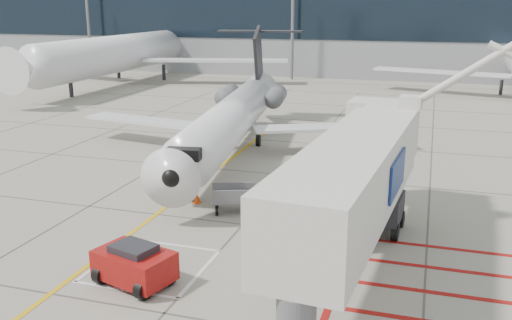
% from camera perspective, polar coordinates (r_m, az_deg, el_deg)
% --- Properties ---
extents(ground_plane, '(260.00, 260.00, 0.00)m').
position_cam_1_polar(ground_plane, '(22.48, -4.61, -10.09)').
color(ground_plane, gray).
rests_on(ground_plane, ground).
extents(regional_jet, '(27.11, 32.26, 7.68)m').
position_cam_1_polar(regional_jet, '(34.50, -3.40, 5.69)').
color(regional_jet, silver).
rests_on(regional_jet, ground_plane).
extents(jet_bridge, '(9.70, 18.14, 7.01)m').
position_cam_1_polar(jet_bridge, '(19.52, 9.57, -3.19)').
color(jet_bridge, silver).
rests_on(jet_bridge, ground_plane).
extents(pushback_tug, '(3.07, 2.38, 1.58)m').
position_cam_1_polar(pushback_tug, '(20.90, -12.07, -10.07)').
color(pushback_tug, '#9A100E').
rests_on(pushback_tug, ground_plane).
extents(baggage_cart, '(2.41, 1.96, 1.31)m').
position_cam_1_polar(baggage_cart, '(27.28, -2.22, -3.86)').
color(baggage_cart, '#5A5A5F').
rests_on(baggage_cart, ground_plane).
extents(ground_power_unit, '(2.77, 1.85, 2.05)m').
position_cam_1_polar(ground_power_unit, '(23.63, 6.18, -6.11)').
color(ground_power_unit, white).
rests_on(ground_power_unit, ground_plane).
extents(cone_nose, '(0.40, 0.40, 0.55)m').
position_cam_1_polar(cone_nose, '(28.66, -5.93, -3.77)').
color(cone_nose, '#DA420B').
rests_on(cone_nose, ground_plane).
extents(cone_side, '(0.39, 0.39, 0.54)m').
position_cam_1_polar(cone_side, '(30.05, -1.96, -2.79)').
color(cone_side, '#F3450C').
rests_on(cone_side, ground_plane).
extents(terminal_building, '(180.00, 28.00, 14.00)m').
position_cam_1_polar(terminal_building, '(88.85, 19.22, 12.91)').
color(terminal_building, gray).
rests_on(terminal_building, ground_plane).
extents(terminal_glass_band, '(180.00, 0.10, 6.00)m').
position_cam_1_polar(terminal_glass_band, '(74.78, 19.55, 13.32)').
color(terminal_glass_band, black).
rests_on(terminal_glass_band, ground_plane).
extents(bg_aircraft_b, '(39.53, 43.92, 13.18)m').
position_cam_1_polar(bg_aircraft_b, '(74.44, -12.49, 12.73)').
color(bg_aircraft_b, silver).
rests_on(bg_aircraft_b, ground_plane).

